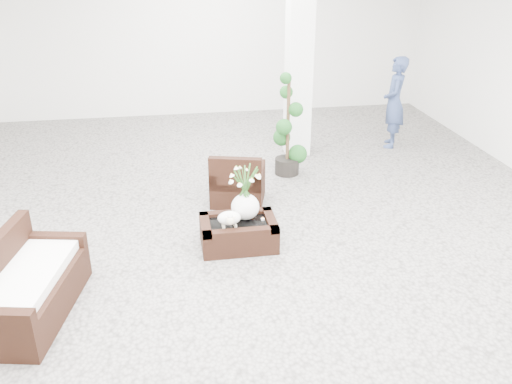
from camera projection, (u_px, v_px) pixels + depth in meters
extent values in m
plane|color=gray|center=(255.00, 233.00, 6.94)|extent=(11.00, 11.00, 0.00)
cube|color=white|center=(299.00, 51.00, 8.90)|extent=(0.40, 0.40, 3.50)
cube|color=black|center=(239.00, 234.00, 6.59)|extent=(0.90, 0.60, 0.31)
ellipsoid|color=white|center=(229.00, 219.00, 6.37)|extent=(0.28, 0.23, 0.21)
cylinder|color=white|center=(263.00, 219.00, 6.58)|extent=(0.04, 0.04, 0.03)
cube|color=black|center=(238.00, 176.00, 7.66)|extent=(0.87, 0.85, 0.76)
cube|color=black|center=(28.00, 280.00, 5.28)|extent=(0.98, 1.57, 0.78)
imported|color=navy|center=(394.00, 102.00, 9.61)|extent=(0.57, 0.69, 1.60)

